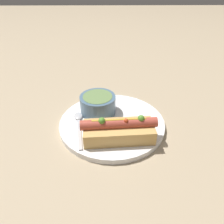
% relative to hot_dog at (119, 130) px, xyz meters
% --- Properties ---
extents(ground_plane, '(4.00, 4.00, 0.00)m').
position_rel_hot_dog_xyz_m(ground_plane, '(-0.02, 0.07, -0.04)').
color(ground_plane, tan).
extents(dinner_plate, '(0.29, 0.29, 0.02)m').
position_rel_hot_dog_xyz_m(dinner_plate, '(-0.02, 0.07, -0.03)').
color(dinner_plate, white).
rests_on(dinner_plate, ground_plane).
extents(hot_dog, '(0.19, 0.08, 0.07)m').
position_rel_hot_dog_xyz_m(hot_dog, '(0.00, 0.00, 0.00)').
color(hot_dog, tan).
rests_on(hot_dog, dinner_plate).
extents(soup_bowl, '(0.10, 0.10, 0.05)m').
position_rel_hot_dog_xyz_m(soup_bowl, '(-0.06, 0.12, 0.00)').
color(soup_bowl, slate).
rests_on(soup_bowl, dinner_plate).
extents(spoon, '(0.04, 0.15, 0.01)m').
position_rel_hot_dog_xyz_m(spoon, '(-0.11, 0.06, -0.02)').
color(spoon, '#B7B7BC').
rests_on(spoon, dinner_plate).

